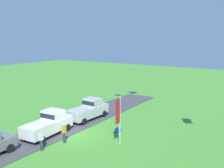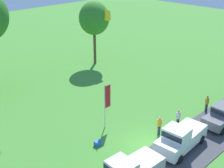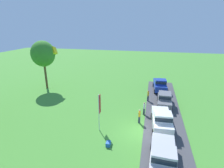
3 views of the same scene
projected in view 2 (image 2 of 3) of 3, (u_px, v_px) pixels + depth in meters
name	position (u px, v px, depth m)	size (l,w,h in m)	color
ground_plane	(146.00, 145.00, 24.87)	(120.00, 120.00, 0.00)	#478E33
pavement_strip	(173.00, 159.00, 23.22)	(36.00, 4.40, 0.06)	#424247
car_pickup_far_end	(180.00, 138.00, 23.90)	(5.11, 2.29, 2.14)	white
car_sedan_by_flagpole	(224.00, 114.00, 27.34)	(4.46, 2.08, 1.84)	slate
person_on_lawn	(178.00, 118.00, 27.05)	(0.36, 0.24, 1.71)	#2D334C
person_watching_sky	(207.00, 104.00, 29.60)	(0.36, 0.24, 1.71)	#2D334C
person_beside_suv	(159.00, 126.00, 25.95)	(0.36, 0.24, 1.71)	#2D334C
tree_center_back	(94.00, 18.00, 40.06)	(3.93, 3.93, 8.31)	brown
flag_banner	(107.00, 100.00, 26.48)	(0.71, 0.08, 4.13)	silver
cooler_box	(98.00, 143.00, 24.81)	(0.56, 0.40, 0.40)	blue
kite_box_mid_center	(106.00, 16.00, 39.09)	(0.86, 0.86, 1.20)	yellow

